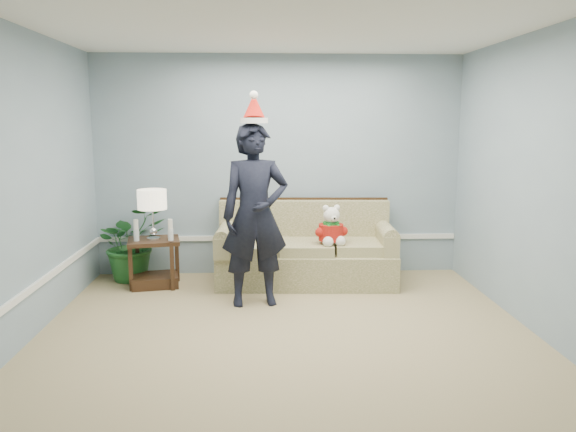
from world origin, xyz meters
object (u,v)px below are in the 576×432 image
(side_table, at_px, (155,268))
(table_lamp, at_px, (152,202))
(man, at_px, (255,215))
(teddy_bear, at_px, (331,230))
(houseplant, at_px, (131,243))
(sofa, at_px, (306,253))

(side_table, distance_m, table_lamp, 0.79)
(man, height_order, teddy_bear, man)
(houseplant, bearing_deg, side_table, -41.49)
(side_table, relative_size, table_lamp, 1.12)
(houseplant, bearing_deg, teddy_bear, -10.22)
(table_lamp, distance_m, houseplant, 0.72)
(side_table, bearing_deg, sofa, 3.36)
(sofa, relative_size, man, 1.12)
(man, xyz_separation_m, teddy_bear, (0.86, 0.56, -0.27))
(teddy_bear, bearing_deg, houseplant, 159.02)
(houseplant, relative_size, man, 0.48)
(sofa, height_order, table_lamp, table_lamp)
(man, bearing_deg, teddy_bear, 24.70)
(table_lamp, bearing_deg, sofa, 5.12)
(side_table, bearing_deg, houseplant, 138.51)
(sofa, bearing_deg, table_lamp, -171.88)
(side_table, relative_size, teddy_bear, 1.42)
(sofa, bearing_deg, teddy_bear, -39.30)
(sofa, relative_size, houseplant, 2.33)
(side_table, relative_size, houseplant, 0.72)
(table_lamp, height_order, houseplant, table_lamp)
(sofa, xyz_separation_m, table_lamp, (-1.76, -0.16, 0.66))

